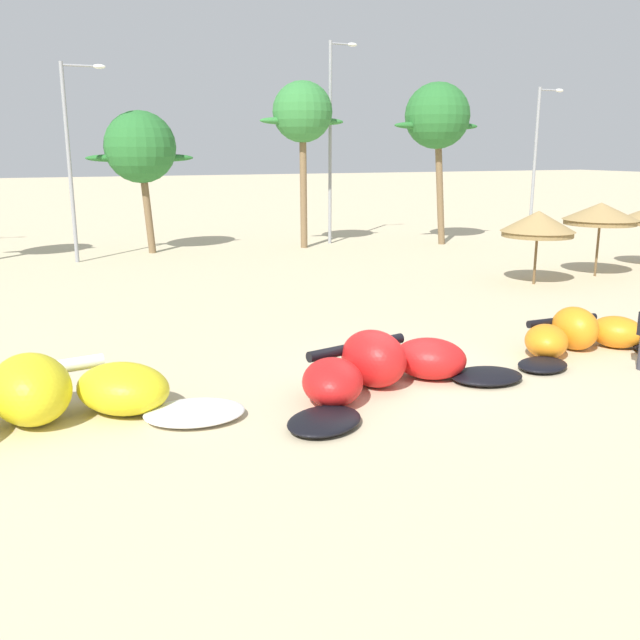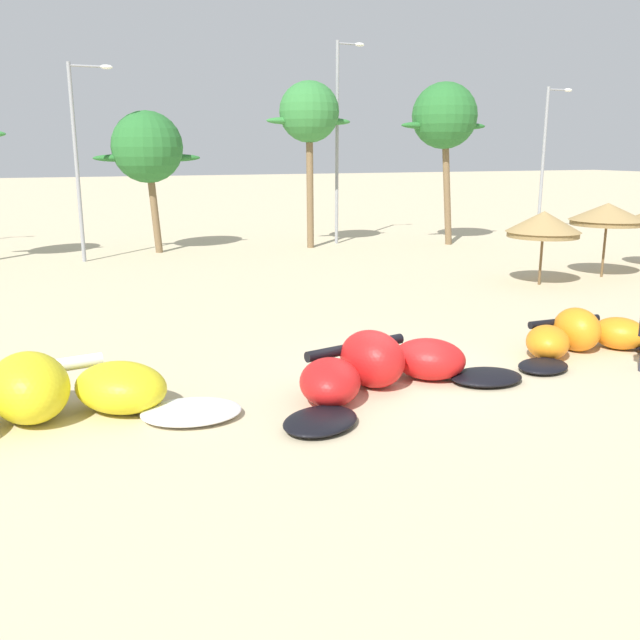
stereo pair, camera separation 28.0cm
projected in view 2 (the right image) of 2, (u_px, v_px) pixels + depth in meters
ground_plane at (399, 377)px, 15.93m from camera, size 260.00×260.00×0.00m
kite_far_left at (34, 401)px, 12.90m from camera, size 7.58×4.08×1.35m
kite_left at (382, 369)px, 14.92m from camera, size 6.38×3.67×1.25m
kite_left_of_center at (584, 337)px, 17.66m from camera, size 5.42×2.50×1.13m
beach_umbrella_near_van at (544, 224)px, 26.24m from camera, size 2.82×2.82×2.83m
beach_umbrella_middle at (607, 214)px, 27.83m from camera, size 2.99×2.99×3.01m
palm_left_of_gap at (147, 148)px, 33.88m from camera, size 5.21×3.48×6.96m
palm_center_left at (309, 114)px, 35.31m from camera, size 4.62×3.08×8.51m
palm_center_right at (445, 117)px, 36.43m from camera, size 5.16×3.44×8.56m
lamppost_west_center at (80, 152)px, 31.24m from camera, size 1.97×0.24×8.83m
lamppost_east_center at (339, 135)px, 37.27m from camera, size 1.65×0.24×10.65m
lamppost_east at (546, 155)px, 39.83m from camera, size 1.78×0.24×8.55m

